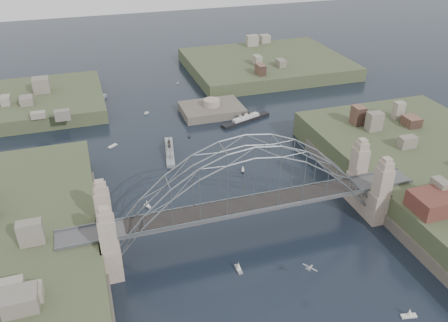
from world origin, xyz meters
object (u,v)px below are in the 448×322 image
at_px(fort_island, 212,114).
at_px(naval_cruiser_far, 96,102).
at_px(bridge, 249,190).
at_px(ocean_liner, 246,120).
at_px(naval_cruiser_near, 170,151).

height_order(fort_island, naval_cruiser_far, fort_island).
bearing_deg(bridge, ocean_liner, 70.19).
relative_size(bridge, ocean_liner, 4.26).
xyz_separation_m(naval_cruiser_near, naval_cruiser_far, (-18.49, 48.26, -0.05)).
relative_size(bridge, fort_island, 3.82).
xyz_separation_m(naval_cruiser_near, ocean_liner, (30.63, 15.26, -0.09)).
height_order(fort_island, ocean_liner, fort_island).
bearing_deg(naval_cruiser_far, ocean_liner, -33.89).
relative_size(naval_cruiser_far, ocean_liner, 0.73).
distance_m(fort_island, ocean_liner, 14.20).
bearing_deg(fort_island, naval_cruiser_near, -129.38).
height_order(bridge, naval_cruiser_far, bridge).
xyz_separation_m(fort_island, naval_cruiser_near, (-21.22, -25.85, 1.19)).
bearing_deg(fort_island, ocean_liner, -48.39).
xyz_separation_m(naval_cruiser_far, ocean_liner, (49.12, -32.99, -0.04)).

